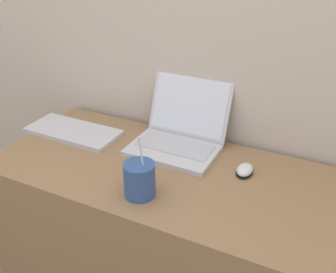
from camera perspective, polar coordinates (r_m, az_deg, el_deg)
name	(u,v)px	position (r m, az deg, el deg)	size (l,w,h in m)	color
wall_back	(202,8)	(1.51, 4.97, 18.14)	(7.00, 0.04, 2.50)	beige
desk	(162,246)	(1.64, -0.85, -15.66)	(1.24, 0.58, 0.75)	#936D47
laptop	(180,132)	(1.53, 1.71, 0.62)	(0.33, 0.32, 0.25)	silver
drink_cup	(139,179)	(1.25, -4.16, -6.19)	(0.10, 0.10, 0.22)	#33518C
computer_mouse	(245,170)	(1.40, 11.07, -4.83)	(0.06, 0.09, 0.03)	black
external_keyboard	(73,132)	(1.68, -13.57, 0.70)	(0.39, 0.18, 0.02)	silver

